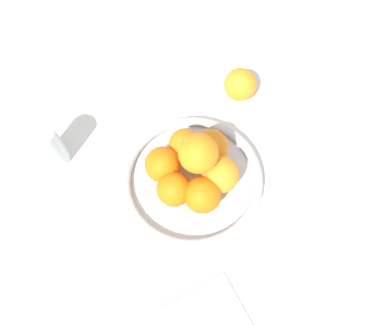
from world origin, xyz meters
The scene contains 5 objects.
ground_plane centered at (0.00, 0.00, 0.00)m, with size 4.00×4.00×0.00m, color silver.
fruit_bowl centered at (0.00, 0.00, 0.02)m, with size 0.30×0.30×0.03m.
orange_pile centered at (0.00, 0.00, 0.08)m, with size 0.19×0.19×0.14m.
stray_orange centered at (-0.01, 0.26, 0.04)m, with size 0.08×0.08×0.08m, color orange.
drinking_glass centered at (-0.30, -0.09, 0.06)m, with size 0.06×0.06×0.11m, color silver.
Camera 1 is at (0.15, -0.27, 0.76)m, focal length 35.00 mm.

